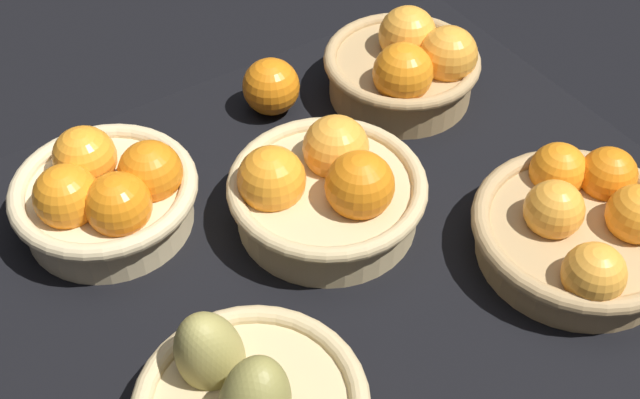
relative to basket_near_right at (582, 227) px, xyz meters
The scene contains 6 objects.
market_tray 27.49cm from the basket_near_right, 143.32° to the left, with size 84.00×72.00×3.00cm, color black.
basket_near_right is the anchor object (origin of this frame).
basket_far_left 55.01cm from the basket_near_right, 142.53° to the left, with size 22.05×22.05×11.25cm.
basket_center 29.67cm from the basket_near_right, 136.97° to the left, with size 23.60×23.60×12.03cm.
basket_far_right 34.03cm from the basket_near_right, 89.04° to the left, with size 21.54×21.54×12.05cm.
loose_orange_front_gap 44.76cm from the basket_near_right, 111.76° to the left, with size 7.83×7.83×7.83cm, color orange.
Camera 1 is at (-38.71, -54.63, 78.16)cm, focal length 47.60 mm.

